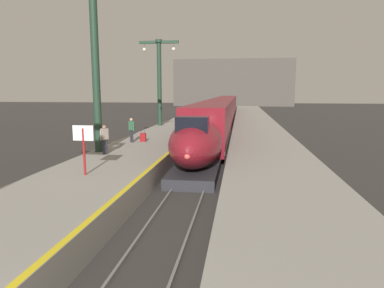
{
  "coord_description": "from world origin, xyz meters",
  "views": [
    {
      "loc": [
        2.31,
        -3.08,
        4.6
      ],
      "look_at": [
        -0.19,
        14.77,
        1.8
      ],
      "focal_mm": 32.13,
      "sensor_mm": 36.0,
      "label": 1
    }
  ],
  "objects_px": {
    "highspeed_train_main": "(221,112)",
    "departure_info_board": "(84,140)",
    "station_column_far": "(159,74)",
    "passenger_mid_platform": "(105,137)",
    "station_column_mid": "(95,48)",
    "rolling_suitcase": "(143,137)",
    "passenger_near_edge": "(131,128)"
  },
  "relations": [
    {
      "from": "passenger_near_edge",
      "to": "rolling_suitcase",
      "type": "height_order",
      "value": "passenger_near_edge"
    },
    {
      "from": "passenger_mid_platform",
      "to": "rolling_suitcase",
      "type": "height_order",
      "value": "passenger_mid_platform"
    },
    {
      "from": "highspeed_train_main",
      "to": "passenger_mid_platform",
      "type": "xyz_separation_m",
      "value": [
        -5.19,
        -24.24,
        0.08
      ]
    },
    {
      "from": "station_column_far",
      "to": "passenger_mid_platform",
      "type": "height_order",
      "value": "station_column_far"
    },
    {
      "from": "departure_info_board",
      "to": "highspeed_train_main",
      "type": "bearing_deg",
      "value": 81.78
    },
    {
      "from": "departure_info_board",
      "to": "passenger_mid_platform",
      "type": "bearing_deg",
      "value": 102.09
    },
    {
      "from": "station_column_mid",
      "to": "rolling_suitcase",
      "type": "xyz_separation_m",
      "value": [
        1.46,
        4.26,
        -5.61
      ]
    },
    {
      "from": "highspeed_train_main",
      "to": "departure_info_board",
      "type": "relative_size",
      "value": 26.67
    },
    {
      "from": "highspeed_train_main",
      "to": "departure_info_board",
      "type": "bearing_deg",
      "value": -98.22
    },
    {
      "from": "highspeed_train_main",
      "to": "station_column_mid",
      "type": "height_order",
      "value": "station_column_mid"
    },
    {
      "from": "rolling_suitcase",
      "to": "highspeed_train_main",
      "type": "bearing_deg",
      "value": 76.96
    },
    {
      "from": "station_column_far",
      "to": "rolling_suitcase",
      "type": "distance_m",
      "value": 12.5
    },
    {
      "from": "highspeed_train_main",
      "to": "passenger_near_edge",
      "type": "height_order",
      "value": "highspeed_train_main"
    },
    {
      "from": "station_column_far",
      "to": "highspeed_train_main",
      "type": "bearing_deg",
      "value": 52.8
    },
    {
      "from": "station_column_mid",
      "to": "passenger_near_edge",
      "type": "bearing_deg",
      "value": 78.62
    },
    {
      "from": "passenger_near_edge",
      "to": "rolling_suitcase",
      "type": "xyz_separation_m",
      "value": [
        0.69,
        0.43,
        -0.69
      ]
    },
    {
      "from": "passenger_near_edge",
      "to": "departure_info_board",
      "type": "distance_m",
      "value": 9.42
    },
    {
      "from": "station_column_far",
      "to": "departure_info_board",
      "type": "xyz_separation_m",
      "value": [
        1.72,
        -21.18,
        -3.72
      ]
    },
    {
      "from": "passenger_near_edge",
      "to": "rolling_suitcase",
      "type": "distance_m",
      "value": 1.06
    },
    {
      "from": "passenger_near_edge",
      "to": "passenger_mid_platform",
      "type": "relative_size",
      "value": 1.0
    },
    {
      "from": "station_column_far",
      "to": "passenger_near_edge",
      "type": "bearing_deg",
      "value": -86.27
    },
    {
      "from": "rolling_suitcase",
      "to": "passenger_near_edge",
      "type": "bearing_deg",
      "value": -148.05
    },
    {
      "from": "rolling_suitcase",
      "to": "departure_info_board",
      "type": "distance_m",
      "value": 9.86
    },
    {
      "from": "passenger_mid_platform",
      "to": "rolling_suitcase",
      "type": "bearing_deg",
      "value": 81.57
    },
    {
      "from": "rolling_suitcase",
      "to": "station_column_mid",
      "type": "bearing_deg",
      "value": -108.92
    },
    {
      "from": "station_column_far",
      "to": "passenger_mid_platform",
      "type": "bearing_deg",
      "value": -87.54
    },
    {
      "from": "highspeed_train_main",
      "to": "passenger_near_edge",
      "type": "xyz_separation_m",
      "value": [
        -5.13,
        -19.6,
        0.08
      ]
    },
    {
      "from": "station_column_far",
      "to": "passenger_mid_platform",
      "type": "relative_size",
      "value": 5.1
    },
    {
      "from": "station_column_mid",
      "to": "departure_info_board",
      "type": "relative_size",
      "value": 4.68
    },
    {
      "from": "station_column_far",
      "to": "rolling_suitcase",
      "type": "relative_size",
      "value": 8.77
    },
    {
      "from": "rolling_suitcase",
      "to": "passenger_mid_platform",
      "type": "bearing_deg",
      "value": -98.43
    },
    {
      "from": "station_column_far",
      "to": "departure_info_board",
      "type": "relative_size",
      "value": 4.06
    }
  ]
}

